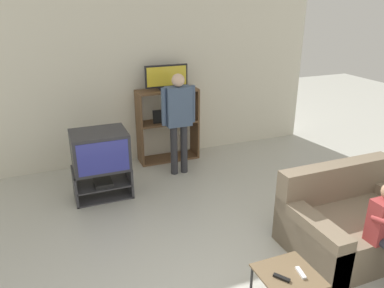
# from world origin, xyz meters

# --- Properties ---
(wall_back) EXTENTS (6.40, 0.06, 2.60)m
(wall_back) POSITION_xyz_m (0.00, 4.19, 1.30)
(wall_back) COLOR silver
(wall_back) RESTS_ON ground_plane
(tv_stand) EXTENTS (0.77, 0.48, 0.44)m
(tv_stand) POSITION_xyz_m (-0.81, 3.02, 0.22)
(tv_stand) COLOR #38383D
(tv_stand) RESTS_ON ground_plane
(television_main) EXTENTS (0.73, 0.58, 0.51)m
(television_main) POSITION_xyz_m (-0.80, 3.03, 0.69)
(television_main) COLOR #2D2D33
(television_main) RESTS_ON tv_stand
(media_shelf) EXTENTS (1.01, 0.37, 1.22)m
(media_shelf) POSITION_xyz_m (0.45, 3.93, 0.62)
(media_shelf) COLOR brown
(media_shelf) RESTS_ON ground_plane
(television_flat) EXTENTS (0.71, 0.20, 0.40)m
(television_flat) POSITION_xyz_m (0.45, 3.94, 1.40)
(television_flat) COLOR black
(television_flat) RESTS_ON media_shelf
(snack_table) EXTENTS (0.49, 0.49, 0.40)m
(snack_table) POSITION_xyz_m (0.33, 0.33, 0.36)
(snack_table) COLOR brown
(snack_table) RESTS_ON ground_plane
(remote_control_black) EXTENTS (0.11, 0.14, 0.02)m
(remote_control_black) POSITION_xyz_m (0.25, 0.31, 0.41)
(remote_control_black) COLOR black
(remote_control_black) RESTS_ON snack_table
(remote_control_white) EXTENTS (0.06, 0.15, 0.02)m
(remote_control_white) POSITION_xyz_m (0.44, 0.30, 0.41)
(remote_control_white) COLOR silver
(remote_control_white) RESTS_ON snack_table
(couch) EXTENTS (1.48, 0.99, 0.86)m
(couch) POSITION_xyz_m (1.58, 0.87, 0.28)
(couch) COLOR #756651
(couch) RESTS_ON ground_plane
(person_standing_adult) EXTENTS (0.53, 0.20, 1.58)m
(person_standing_adult) POSITION_xyz_m (0.43, 3.34, 0.96)
(person_standing_adult) COLOR #2D2D33
(person_standing_adult) RESTS_ON ground_plane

